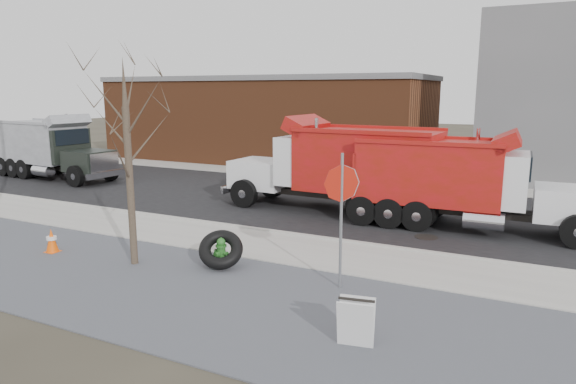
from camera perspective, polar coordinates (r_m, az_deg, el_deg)
The scene contains 16 objects.
ground at distance 14.15m, azimuth 0.35°, elevation -6.84°, with size 120.00×120.00×0.00m, color #383328.
gravel_verge at distance 11.30m, azimuth -7.64°, elevation -11.63°, with size 60.00×5.00×0.03m, color slate.
sidewalk at distance 14.36m, azimuth 0.79°, elevation -6.45°, with size 60.00×2.50×0.06m, color #9E9B93.
curb at distance 15.48m, azimuth 2.89°, elevation -5.05°, with size 60.00×0.15×0.11m, color #9E9B93.
road at distance 19.80m, azimuth 8.40°, elevation -1.68°, with size 60.00×9.40×0.02m, color black.
far_sidewalk at distance 25.18m, azimuth 12.45°, elevation 0.97°, with size 60.00×2.00×0.06m, color #9E9B93.
building_brick at distance 33.20m, azimuth -2.27°, elevation 8.20°, with size 20.20×8.20×5.30m.
bare_tree at distance 13.20m, azimuth -17.45°, elevation 5.97°, with size 3.20×3.20×5.20m.
fire_hydrant at distance 13.09m, azimuth -7.44°, elevation -6.82°, with size 0.44×0.43×0.77m.
truck_tire at distance 12.99m, azimuth -7.47°, elevation -6.34°, with size 1.46×1.42×0.97m.
stop_sign at distance 11.22m, azimuth 5.97°, elevation -0.75°, with size 0.60×0.62×3.07m.
sandwich_board at distance 9.18m, azimuth 7.55°, elevation -14.16°, with size 0.69×0.50×0.87m.
traffic_cone_near at distance 15.53m, azimuth -24.77°, elevation -4.95°, with size 0.35×0.35×0.68m.
dump_truck_red_a at distance 17.20m, azimuth 18.59°, elevation 1.36°, with size 7.88×2.41×3.17m.
dump_truck_red_b at distance 18.58m, azimuth 5.90°, elevation 3.01°, with size 8.18×2.65×3.44m.
dump_truck_grey at distance 28.45m, azimuth -24.77°, elevation 4.64°, with size 7.20×2.80×3.21m.
Camera 1 is at (5.91, -12.09, 4.38)m, focal length 32.00 mm.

